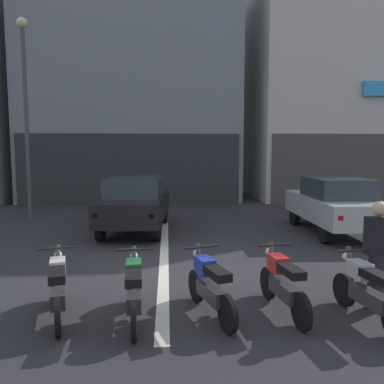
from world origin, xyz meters
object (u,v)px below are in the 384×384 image
at_px(motorcycle_blue_row_centre, 210,285).
at_px(car_silver_parked_kerbside, 335,203).
at_px(motorcycle_white_row_leftmost, 58,287).
at_px(car_black_crossing_near, 136,202).
at_px(motorcycle_silver_row_rightmost, 368,290).
at_px(person_by_motorcycles, 377,255).
at_px(motorcycle_green_row_left_mid, 134,290).
at_px(motorcycle_red_row_right_mid, 283,283).
at_px(street_lamp, 25,99).

bearing_deg(motorcycle_blue_row_centre, car_silver_parked_kerbside, 51.68).
xyz_separation_m(car_silver_parked_kerbside, motorcycle_white_row_leftmost, (-6.53, -5.41, -0.43)).
height_order(car_black_crossing_near, motorcycle_silver_row_rightmost, car_black_crossing_near).
height_order(car_silver_parked_kerbside, motorcycle_blue_row_centre, car_silver_parked_kerbside).
relative_size(car_black_crossing_near, motorcycle_white_row_leftmost, 2.58).
bearing_deg(person_by_motorcycles, car_silver_parked_kerbside, 71.96).
distance_m(car_silver_parked_kerbside, motorcycle_green_row_left_mid, 7.79).
relative_size(car_black_crossing_near, motorcycle_blue_row_centre, 2.61).
distance_m(motorcycle_white_row_leftmost, motorcycle_green_row_left_mid, 1.12).
relative_size(car_silver_parked_kerbside, person_by_motorcycles, 2.48).
xyz_separation_m(car_black_crossing_near, person_by_motorcycles, (4.14, -6.05, -0.03)).
height_order(car_black_crossing_near, motorcycle_red_row_right_mid, car_black_crossing_near).
height_order(motorcycle_white_row_leftmost, person_by_motorcycles, person_by_motorcycles).
height_order(car_black_crossing_near, motorcycle_white_row_leftmost, car_black_crossing_near).
bearing_deg(person_by_motorcycles, car_black_crossing_near, 124.40).
xyz_separation_m(motorcycle_green_row_left_mid, motorcycle_red_row_right_mid, (2.21, 0.14, 0.00)).
bearing_deg(motorcycle_red_row_right_mid, street_lamp, 128.27).
height_order(street_lamp, person_by_motorcycles, street_lamp).
bearing_deg(street_lamp, motorcycle_white_row_leftmost, -68.55).
distance_m(car_silver_parked_kerbside, street_lamp, 10.74).
height_order(motorcycle_green_row_left_mid, person_by_motorcycles, person_by_motorcycles).
relative_size(motorcycle_silver_row_rightmost, person_by_motorcycles, 1.00).
xyz_separation_m(motorcycle_white_row_leftmost, motorcycle_red_row_right_mid, (3.31, -0.03, 0.00)).
bearing_deg(motorcycle_green_row_left_mid, motorcycle_white_row_leftmost, 171.51).
height_order(street_lamp, motorcycle_red_row_right_mid, street_lamp).
relative_size(car_black_crossing_near, car_silver_parked_kerbside, 1.02).
bearing_deg(motorcycle_green_row_left_mid, motorcycle_silver_row_rightmost, -4.31).
xyz_separation_m(car_silver_parked_kerbside, motorcycle_red_row_right_mid, (-3.22, -5.43, -0.43)).
bearing_deg(motorcycle_white_row_leftmost, person_by_motorcycles, 0.11).
relative_size(motorcycle_white_row_leftmost, motorcycle_silver_row_rightmost, 0.98).
bearing_deg(motorcycle_blue_row_centre, motorcycle_white_row_leftmost, 178.23).
bearing_deg(motorcycle_white_row_leftmost, motorcycle_blue_row_centre, -1.77).
bearing_deg(car_black_crossing_near, motorcycle_green_row_left_mid, -85.65).
distance_m(motorcycle_green_row_left_mid, motorcycle_red_row_right_mid, 2.21).
bearing_deg(motorcycle_white_row_leftmost, motorcycle_green_row_left_mid, -8.49).
bearing_deg(motorcycle_blue_row_centre, motorcycle_red_row_right_mid, 2.13).
bearing_deg(motorcycle_red_row_right_mid, motorcycle_silver_row_rightmost, -19.36).
relative_size(car_silver_parked_kerbside, motorcycle_white_row_leftmost, 2.53).
bearing_deg(street_lamp, motorcycle_green_row_left_mid, -62.72).
distance_m(car_black_crossing_near, motorcycle_green_row_left_mid, 6.26).
bearing_deg(street_lamp, car_silver_parked_kerbside, -16.50).
distance_m(street_lamp, motorcycle_blue_row_centre, 10.68).
relative_size(street_lamp, motorcycle_green_row_left_mid, 4.14).
relative_size(motorcycle_red_row_right_mid, motorcycle_silver_row_rightmost, 1.00).
height_order(car_black_crossing_near, motorcycle_green_row_left_mid, car_black_crossing_near).
bearing_deg(car_silver_parked_kerbside, motorcycle_red_row_right_mid, -120.65).
bearing_deg(street_lamp, car_black_crossing_near, -29.99).
relative_size(motorcycle_white_row_leftmost, motorcycle_green_row_left_mid, 0.98).
relative_size(motorcycle_white_row_leftmost, motorcycle_blue_row_centre, 1.01).
bearing_deg(car_silver_parked_kerbside, motorcycle_white_row_leftmost, -140.39).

